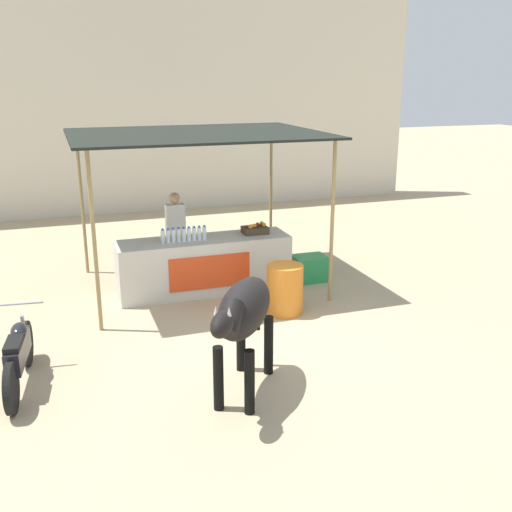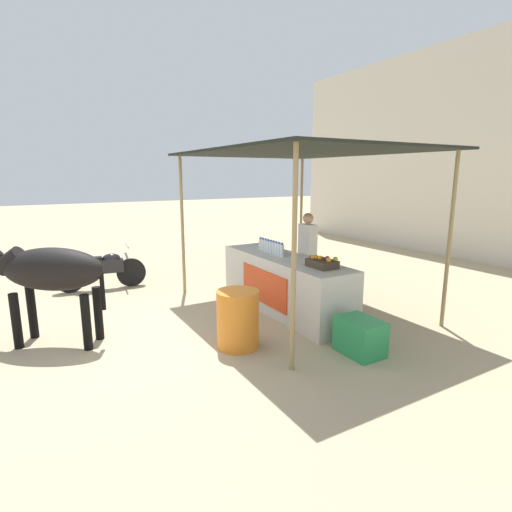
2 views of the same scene
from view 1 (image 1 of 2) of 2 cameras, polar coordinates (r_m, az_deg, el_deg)
ground_plane at (r=8.72m, az=-1.29°, el=-8.09°), size 60.00×60.00×0.00m
building_wall_far at (r=16.88m, az=-11.21°, el=14.27°), size 16.00×0.50×5.96m
stall_counter at (r=10.51m, az=-4.96°, el=-0.87°), size 3.00×0.82×0.96m
stall_awning at (r=10.36m, az=-5.69°, el=11.00°), size 4.20×3.20×2.74m
water_bottle_row at (r=10.23m, az=-6.88°, el=2.04°), size 0.79×0.07×0.25m
fruit_crate at (r=10.67m, az=-0.08°, el=2.55°), size 0.44×0.32×0.18m
vendor_behind_counter at (r=11.05m, az=-7.63°, el=1.92°), size 0.34×0.22×1.65m
cooler_box at (r=11.12m, az=5.10°, el=-1.17°), size 0.60×0.44×0.48m
water_barrel at (r=9.56m, az=2.75°, el=-3.18°), size 0.58×0.58×0.80m
cow at (r=6.97m, az=-1.23°, el=-5.47°), size 1.29×1.73×1.44m
motorcycle_parked at (r=7.92m, az=-21.69°, el=-8.66°), size 0.55×1.80×0.90m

